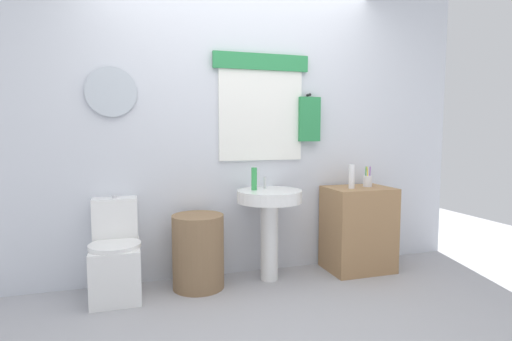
# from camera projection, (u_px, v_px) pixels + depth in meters

# --- Properties ---
(ground_plane) EXTENTS (8.00, 8.00, 0.00)m
(ground_plane) POSITION_uv_depth(u_px,v_px,m) (281.00, 328.00, 2.62)
(ground_plane) COLOR #A3A3A8
(back_wall) EXTENTS (4.40, 0.18, 2.60)m
(back_wall) POSITION_uv_depth(u_px,v_px,m) (236.00, 127.00, 3.59)
(back_wall) COLOR silver
(back_wall) RESTS_ON ground_plane
(toilet) EXTENTS (0.38, 0.51, 0.76)m
(toilet) POSITION_uv_depth(u_px,v_px,m) (116.00, 259.00, 3.13)
(toilet) COLOR white
(toilet) RESTS_ON ground_plane
(laundry_hamper) EXTENTS (0.42, 0.42, 0.60)m
(laundry_hamper) POSITION_uv_depth(u_px,v_px,m) (198.00, 251.00, 3.28)
(laundry_hamper) COLOR #846647
(laundry_hamper) RESTS_ON ground_plane
(pedestal_sink) EXTENTS (0.55, 0.55, 0.77)m
(pedestal_sink) POSITION_uv_depth(u_px,v_px,m) (269.00, 211.00, 3.44)
(pedestal_sink) COLOR white
(pedestal_sink) RESTS_ON ground_plane
(faucet) EXTENTS (0.03, 0.03, 0.10)m
(faucet) POSITION_uv_depth(u_px,v_px,m) (265.00, 183.00, 3.53)
(faucet) COLOR silver
(faucet) RESTS_ON pedestal_sink
(wooden_cabinet) EXTENTS (0.58, 0.44, 0.76)m
(wooden_cabinet) POSITION_uv_depth(u_px,v_px,m) (358.00, 229.00, 3.71)
(wooden_cabinet) COLOR #9E754C
(wooden_cabinet) RESTS_ON ground_plane
(soap_bottle) EXTENTS (0.05, 0.05, 0.19)m
(soap_bottle) POSITION_uv_depth(u_px,v_px,m) (254.00, 179.00, 3.42)
(soap_bottle) COLOR green
(soap_bottle) RESTS_ON pedestal_sink
(lotion_bottle) EXTENTS (0.05, 0.05, 0.21)m
(lotion_bottle) POSITION_uv_depth(u_px,v_px,m) (352.00, 177.00, 3.60)
(lotion_bottle) COLOR white
(lotion_bottle) RESTS_ON wooden_cabinet
(toothbrush_cup) EXTENTS (0.08, 0.08, 0.19)m
(toothbrush_cup) POSITION_uv_depth(u_px,v_px,m) (368.00, 181.00, 3.72)
(toothbrush_cup) COLOR silver
(toothbrush_cup) RESTS_ON wooden_cabinet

